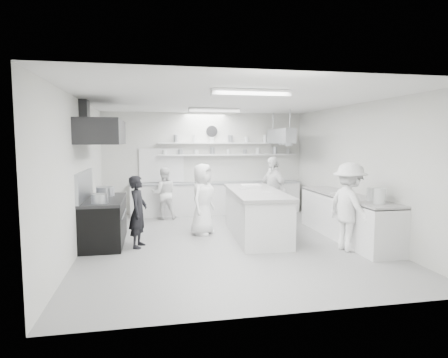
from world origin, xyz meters
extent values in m
cube|color=gray|center=(0.00, 0.00, -0.01)|extent=(6.00, 7.00, 0.02)
cube|color=silver|center=(0.00, 0.00, 3.01)|extent=(6.00, 7.00, 0.02)
cube|color=beige|center=(0.00, 3.50, 1.50)|extent=(6.00, 0.04, 3.00)
cube|color=beige|center=(0.00, -3.50, 1.50)|extent=(6.00, 0.04, 3.00)
cube|color=beige|center=(-3.00, 0.00, 1.50)|extent=(0.04, 7.00, 3.00)
cube|color=beige|center=(3.00, 0.00, 1.50)|extent=(0.04, 7.00, 3.00)
cube|color=black|center=(-2.60, 0.40, 0.45)|extent=(0.80, 1.80, 0.90)
cube|color=#29292B|center=(-2.60, 0.40, 2.35)|extent=(0.85, 2.00, 0.50)
cube|color=silver|center=(0.30, 3.20, 0.46)|extent=(5.00, 0.60, 0.92)
cube|color=silver|center=(0.70, 3.37, 1.75)|extent=(4.20, 0.26, 0.04)
cube|color=silver|center=(0.70, 3.37, 2.10)|extent=(4.20, 0.26, 0.04)
cube|color=black|center=(-1.30, 3.48, 1.45)|extent=(1.30, 0.04, 1.00)
cylinder|color=white|center=(0.20, 3.46, 2.45)|extent=(0.32, 0.05, 0.32)
cube|color=silver|center=(2.65, -0.20, 0.47)|extent=(0.74, 3.30, 0.94)
cube|color=#A9ADB5|center=(2.00, 2.40, 2.30)|extent=(0.30, 1.60, 0.40)
cube|color=silver|center=(0.00, -1.80, 2.94)|extent=(1.30, 0.25, 0.10)
cube|color=silver|center=(0.00, 1.80, 2.94)|extent=(1.30, 0.25, 0.10)
cube|color=silver|center=(0.72, 0.38, 0.50)|extent=(1.17, 2.77, 1.00)
cylinder|color=#A9ADB5|center=(-2.60, 0.76, 1.04)|extent=(0.39, 0.39, 0.26)
imported|color=black|center=(-1.88, -0.04, 0.73)|extent=(0.47, 0.60, 1.47)
imported|color=white|center=(-1.27, 2.71, 0.72)|extent=(0.71, 0.56, 1.43)
imported|color=white|center=(-0.45, 0.77, 0.82)|extent=(0.88, 0.96, 1.65)
imported|color=white|center=(1.45, 1.41, 0.89)|extent=(0.75, 1.12, 1.77)
imported|color=white|center=(2.22, -1.08, 0.87)|extent=(0.84, 1.23, 1.75)
imported|color=#A9ADB5|center=(0.49, 0.68, 1.03)|extent=(0.26, 0.26, 0.06)
imported|color=silver|center=(0.85, -0.02, 1.03)|extent=(0.23, 0.23, 0.06)
imported|color=silver|center=(2.47, -0.01, 0.97)|extent=(0.25, 0.25, 0.06)
camera|label=1|loc=(-1.60, -7.84, 2.17)|focal=30.44mm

